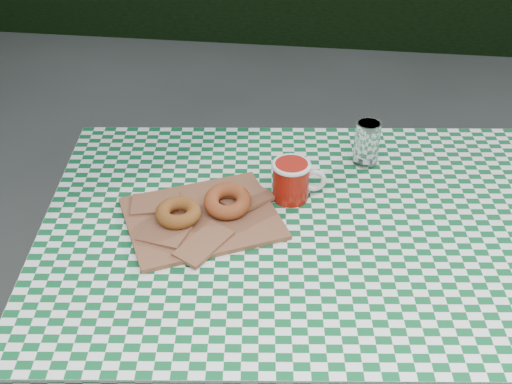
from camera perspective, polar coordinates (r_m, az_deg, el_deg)
table at (r=1.76m, az=5.33°, el=-12.59°), size 1.35×0.98×0.75m
tablecloth at (r=1.50m, az=6.11°, el=-2.92°), size 1.37×1.00×0.01m
paper_bag at (r=1.50m, az=-4.65°, el=-2.15°), size 0.41×0.38×0.02m
bagel_front at (r=1.48m, az=-6.70°, el=-1.77°), size 0.14×0.14×0.03m
bagel_back at (r=1.50m, az=-2.46°, el=-0.78°), size 0.11×0.11×0.03m
coffee_mug at (r=1.55m, az=3.01°, el=0.97°), size 0.19×0.19×0.10m
drinking_glass at (r=1.69m, az=9.48°, el=4.16°), size 0.08×0.08×0.11m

